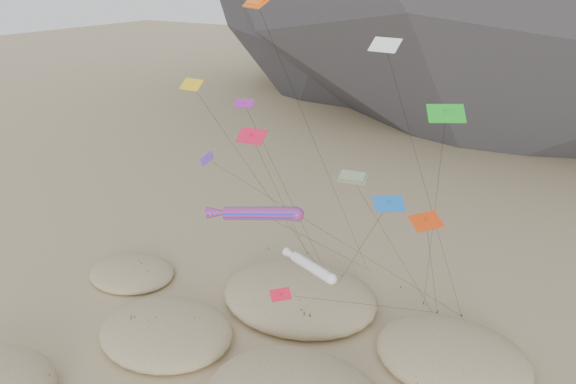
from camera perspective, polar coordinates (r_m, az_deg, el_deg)
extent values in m
ellipsoid|color=#CCB789|center=(53.86, -12.26, -13.72)|extent=(12.82, 10.90, 2.59)
ellipsoid|color=#CCB789|center=(57.50, 1.15, -10.51)|extent=(16.04, 13.63, 3.10)
ellipsoid|color=#CCB789|center=(51.84, 16.31, -15.69)|extent=(13.20, 11.22, 2.85)
ellipsoid|color=#CCB789|center=(64.33, -15.56, -7.92)|extent=(9.79, 8.32, 1.76)
ellipsoid|color=black|center=(53.18, -27.11, -16.04)|extent=(2.59, 2.22, 0.78)
ellipsoid|color=black|center=(51.27, -24.16, -17.16)|extent=(2.24, 1.92, 0.67)
ellipsoid|color=black|center=(54.70, -13.70, -12.98)|extent=(2.75, 2.35, 0.82)
ellipsoid|color=black|center=(53.76, -10.83, -13.52)|extent=(2.06, 1.76, 0.62)
ellipsoid|color=black|center=(55.54, 1.06, -11.43)|extent=(2.79, 2.39, 0.84)
ellipsoid|color=black|center=(54.25, 1.61, -12.46)|extent=(2.45, 2.09, 0.73)
ellipsoid|color=black|center=(51.37, 17.36, -16.12)|extent=(2.67, 2.28, 0.80)
ellipsoid|color=black|center=(64.93, -15.40, -7.50)|extent=(2.54, 2.17, 0.76)
ellipsoid|color=black|center=(63.19, -15.11, -8.44)|extent=(1.93, 1.65, 0.58)
cylinder|color=#3F2D1E|center=(59.93, 4.68, -9.74)|extent=(0.08, 0.08, 0.30)
cylinder|color=#3F2D1E|center=(60.59, 3.62, -9.32)|extent=(0.08, 0.08, 0.30)
cylinder|color=#3F2D1E|center=(61.14, 11.40, -9.45)|extent=(0.08, 0.08, 0.30)
cylinder|color=#3F2D1E|center=(59.01, 13.62, -10.91)|extent=(0.08, 0.08, 0.30)
cylinder|color=#3F2D1E|center=(58.01, 14.94, -11.67)|extent=(0.08, 0.08, 0.30)
cylinder|color=#3F2D1E|center=(66.55, 1.94, -6.24)|extent=(0.08, 0.08, 0.30)
cylinder|color=#3F2D1E|center=(58.12, 17.23, -11.88)|extent=(0.08, 0.08, 0.30)
cylinder|color=#3F2D1E|center=(67.62, -2.02, -5.76)|extent=(0.08, 0.08, 0.30)
cylinder|color=#FF3C1A|center=(43.53, -2.86, -2.19)|extent=(6.01, 2.76, 1.68)
sphere|color=#FF3C1A|center=(42.73, 0.91, -2.30)|extent=(1.13, 1.13, 1.13)
cone|color=#FF3C1A|center=(44.63, -6.82, -2.11)|extent=(2.61, 1.63, 1.21)
cylinder|color=black|center=(53.38, 3.87, -5.64)|extent=(2.13, 18.86, 13.78)
cylinder|color=white|center=(44.63, 2.45, -7.63)|extent=(4.93, 3.00, 1.16)
sphere|color=white|center=(42.77, 4.42, -8.78)|extent=(0.85, 0.85, 0.85)
cone|color=white|center=(46.77, 0.48, -6.49)|extent=(2.18, 1.57, 0.87)
cylinder|color=black|center=(53.43, 4.69, -8.23)|extent=(3.32, 14.95, 9.55)
cube|color=#FF610D|center=(44.67, -3.22, 18.70)|extent=(3.07, 2.50, 0.84)
cylinder|color=black|center=(53.23, 3.49, 3.24)|extent=(3.67, 15.77, 29.05)
cube|color=#E95618|center=(41.99, 6.57, 1.37)|extent=(2.30, 1.22, 0.62)
cube|color=#E95618|center=(41.92, 6.58, 1.63)|extent=(1.95, 0.98, 0.61)
cylinder|color=black|center=(49.61, 11.11, -6.26)|extent=(4.15, 11.43, 16.90)
cube|color=red|center=(40.90, -0.76, -10.38)|extent=(1.53, 1.59, 0.64)
cube|color=red|center=(40.98, -0.76, -10.55)|extent=(0.29, 0.28, 0.50)
cylinder|color=black|center=(49.05, 8.44, -11.28)|extent=(6.87, 18.11, 9.64)
cube|color=gold|center=(49.45, -9.78, 10.70)|extent=(2.08, 1.08, 0.85)
cube|color=gold|center=(49.48, -9.77, 10.53)|extent=(0.26, 0.29, 0.68)
cylinder|color=black|center=(53.42, -1.85, -0.56)|extent=(9.70, 9.32, 22.14)
cube|color=#581CA4|center=(49.82, -8.26, 3.39)|extent=(2.19, 2.20, 0.78)
cube|color=#581CA4|center=(49.87, -8.25, 3.23)|extent=(0.34, 0.34, 0.70)
cylinder|color=black|center=(52.22, 5.35, -5.00)|extent=(21.02, 11.68, 15.86)
cube|color=white|center=(41.67, 9.82, 14.51)|extent=(2.30, 1.34, 0.91)
cube|color=white|center=(41.69, 9.81, 14.31)|extent=(0.30, 0.33, 0.73)
cylinder|color=black|center=(48.54, 14.15, -0.95)|extent=(5.91, 9.61, 26.33)
cube|color=red|center=(37.15, 13.86, -2.91)|extent=(2.17, 2.46, 0.72)
cube|color=red|center=(37.22, 13.84, -3.12)|extent=(0.29, 0.31, 0.75)
cylinder|color=black|center=(47.47, 14.51, -8.30)|extent=(2.22, 14.85, 16.29)
cube|color=purple|center=(47.11, -4.49, 8.97)|extent=(1.78, 1.38, 0.55)
cube|color=purple|center=(47.15, -4.48, 8.79)|extent=(0.23, 0.21, 0.55)
cylinder|color=black|center=(52.67, 0.64, -1.57)|extent=(4.68, 8.72, 20.99)
cube|color=red|center=(42.34, -3.73, 5.69)|extent=(2.27, 1.21, 0.92)
cube|color=red|center=(42.38, -3.73, 5.50)|extent=(0.28, 0.32, 0.74)
cylinder|color=black|center=(54.12, -0.27, -1.65)|extent=(5.07, 18.09, 19.69)
cube|color=blue|center=(37.79, 10.21, -1.17)|extent=(2.28, 2.12, 0.74)
cube|color=blue|center=(37.85, 10.19, -1.38)|extent=(0.32, 0.31, 0.71)
cylinder|color=black|center=(48.70, 6.83, -6.49)|extent=(10.20, 13.32, 16.89)
cube|color=green|center=(39.20, 15.77, 7.68)|extent=(2.78, 2.33, 1.02)
cube|color=green|center=(39.24, 15.75, 7.47)|extent=(0.42, 0.43, 0.84)
cylinder|color=black|center=(48.50, 14.48, -3.56)|extent=(3.28, 11.43, 22.39)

